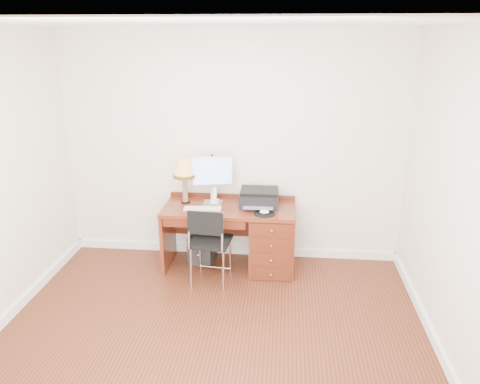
# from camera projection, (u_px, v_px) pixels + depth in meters

# --- Properties ---
(ground) EXTENTS (4.00, 4.00, 0.00)m
(ground) POSITION_uv_depth(u_px,v_px,m) (211.00, 338.00, 4.25)
(ground) COLOR #3E1A0E
(ground) RESTS_ON ground
(room_shell) EXTENTS (4.00, 4.00, 4.00)m
(room_shell) POSITION_uv_depth(u_px,v_px,m) (221.00, 296.00, 4.83)
(room_shell) COLOR silver
(room_shell) RESTS_ON ground
(desk) EXTENTS (1.50, 0.67, 0.75)m
(desk) POSITION_uv_depth(u_px,v_px,m) (257.00, 235.00, 5.41)
(desk) COLOR maroon
(desk) RESTS_ON ground
(monitor) EXTENTS (0.48, 0.20, 0.55)m
(monitor) POSITION_uv_depth(u_px,v_px,m) (213.00, 174.00, 5.36)
(monitor) COLOR silver
(monitor) RESTS_ON desk
(keyboard) EXTENTS (0.42, 0.13, 0.02)m
(keyboard) POSITION_uv_depth(u_px,v_px,m) (203.00, 209.00, 5.25)
(keyboard) COLOR white
(keyboard) RESTS_ON desk
(mouse_pad) EXTENTS (0.24, 0.24, 0.05)m
(mouse_pad) POSITION_uv_depth(u_px,v_px,m) (264.00, 213.00, 5.11)
(mouse_pad) COLOR black
(mouse_pad) RESTS_ON desk
(printer) EXTENTS (0.44, 0.34, 0.20)m
(printer) POSITION_uv_depth(u_px,v_px,m) (259.00, 198.00, 5.33)
(printer) COLOR black
(printer) RESTS_ON desk
(leg_lamp) EXTENTS (0.26, 0.26, 0.52)m
(leg_lamp) POSITION_uv_depth(u_px,v_px,m) (184.00, 171.00, 5.34)
(leg_lamp) COLOR black
(leg_lamp) RESTS_ON desk
(phone) EXTENTS (0.10, 0.10, 0.18)m
(phone) POSITION_uv_depth(u_px,v_px,m) (215.00, 198.00, 5.44)
(phone) COLOR white
(phone) RESTS_ON desk
(pen_cup) EXTENTS (0.08, 0.08, 0.10)m
(pen_cup) POSITION_uv_depth(u_px,v_px,m) (245.00, 196.00, 5.51)
(pen_cup) COLOR black
(pen_cup) RESTS_ON desk
(chair) EXTENTS (0.46, 0.46, 0.89)m
(chair) POSITION_uv_depth(u_px,v_px,m) (209.00, 238.00, 5.01)
(chair) COLOR black
(chair) RESTS_ON ground
(equipment_box) EXTENTS (0.32, 0.32, 0.33)m
(equipment_box) POSITION_uv_depth(u_px,v_px,m) (202.00, 248.00, 5.64)
(equipment_box) COLOR black
(equipment_box) RESTS_ON ground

